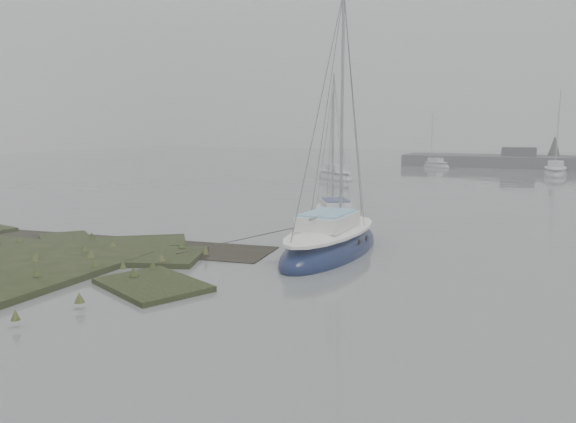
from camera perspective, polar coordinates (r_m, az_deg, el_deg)
The scene contains 6 objects.
ground at distance 46.26m, azimuth 9.08°, elevation 2.27°, with size 160.00×160.00×0.00m, color slate.
sailboat_main at distance 22.53m, azimuth 4.39°, elevation -3.42°, with size 2.99×8.01×11.13m.
sailboat_white at distance 29.56m, azimuth 4.76°, elevation -0.70°, with size 4.52×6.16×8.38m.
sailboat_far_a at distance 54.88m, azimuth 4.80°, elevation 3.61°, with size 5.86×5.91×8.84m.
sailboat_far_b at distance 64.89m, azimuth 25.49°, elevation 3.60°, with size 2.44×6.90×9.66m.
sailboat_far_c at distance 73.40m, azimuth 14.64°, elevation 4.59°, with size 5.04×4.72×7.34m.
Camera 1 is at (11.23, -14.59, 5.03)m, focal length 35.00 mm.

